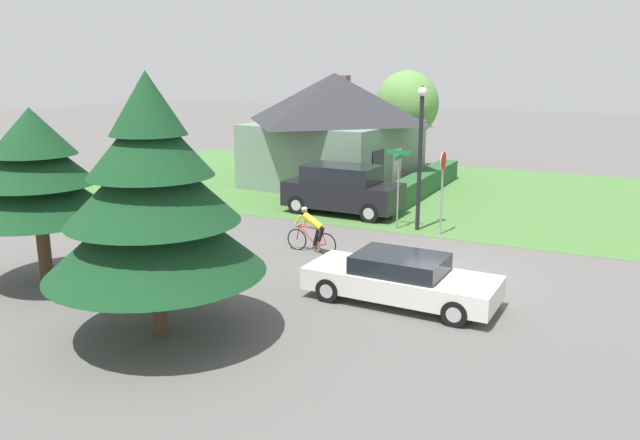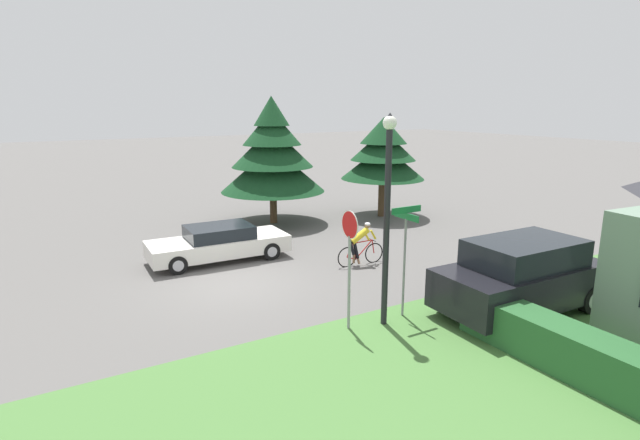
{
  "view_description": "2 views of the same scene",
  "coord_description": "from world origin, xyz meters",
  "px_view_note": "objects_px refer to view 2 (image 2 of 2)",
  "views": [
    {
      "loc": [
        -16.49,
        -4.29,
        5.72
      ],
      "look_at": [
        -0.98,
        3.36,
        1.44
      ],
      "focal_mm": 35.0,
      "sensor_mm": 36.0,
      "label": 1
    },
    {
      "loc": [
        13.54,
        -4.96,
        5.28
      ],
      "look_at": [
        -0.34,
        3.15,
        1.54
      ],
      "focal_mm": 28.0,
      "sensor_mm": 36.0,
      "label": 2
    }
  ],
  "objects_px": {
    "stop_sign": "(350,248)",
    "street_name_sign": "(405,242)",
    "sedan_left_lane": "(219,243)",
    "conifer_tall_far": "(383,153)",
    "cyclist": "(360,244)",
    "parked_suv_right": "(522,277)",
    "conifer_tall_near": "(272,155)",
    "street_lamp": "(387,202)"
  },
  "relations": [
    {
      "from": "street_lamp",
      "to": "street_name_sign",
      "type": "bearing_deg",
      "value": 101.76
    },
    {
      "from": "sedan_left_lane",
      "to": "conifer_tall_far",
      "type": "height_order",
      "value": "conifer_tall_far"
    },
    {
      "from": "stop_sign",
      "to": "street_name_sign",
      "type": "relative_size",
      "value": 1.02
    },
    {
      "from": "cyclist",
      "to": "conifer_tall_far",
      "type": "xyz_separation_m",
      "value": [
        -5.69,
        5.2,
        2.34
      ]
    },
    {
      "from": "conifer_tall_far",
      "to": "stop_sign",
      "type": "bearing_deg",
      "value": -40.69
    },
    {
      "from": "parked_suv_right",
      "to": "conifer_tall_far",
      "type": "xyz_separation_m",
      "value": [
        -11.01,
        3.87,
        2.08
      ]
    },
    {
      "from": "street_lamp",
      "to": "sedan_left_lane",
      "type": "bearing_deg",
      "value": -165.74
    },
    {
      "from": "cyclist",
      "to": "street_lamp",
      "type": "height_order",
      "value": "street_lamp"
    },
    {
      "from": "cyclist",
      "to": "parked_suv_right",
      "type": "relative_size",
      "value": 0.38
    },
    {
      "from": "street_name_sign",
      "to": "street_lamp",
      "type": "bearing_deg",
      "value": -78.24
    },
    {
      "from": "sedan_left_lane",
      "to": "conifer_tall_near",
      "type": "xyz_separation_m",
      "value": [
        -4.17,
        4.03,
        2.47
      ]
    },
    {
      "from": "stop_sign",
      "to": "conifer_tall_far",
      "type": "relative_size",
      "value": 0.62
    },
    {
      "from": "conifer_tall_far",
      "to": "sedan_left_lane",
      "type": "bearing_deg",
      "value": -72.86
    },
    {
      "from": "street_lamp",
      "to": "street_name_sign",
      "type": "distance_m",
      "value": 1.31
    },
    {
      "from": "street_lamp",
      "to": "conifer_tall_far",
      "type": "height_order",
      "value": "street_lamp"
    },
    {
      "from": "cyclist",
      "to": "street_lamp",
      "type": "relative_size",
      "value": 0.35
    },
    {
      "from": "sedan_left_lane",
      "to": "stop_sign",
      "type": "height_order",
      "value": "stop_sign"
    },
    {
      "from": "parked_suv_right",
      "to": "conifer_tall_far",
      "type": "height_order",
      "value": "conifer_tall_far"
    },
    {
      "from": "conifer_tall_far",
      "to": "street_name_sign",
      "type": "bearing_deg",
      "value": -34.5
    },
    {
      "from": "cyclist",
      "to": "street_lamp",
      "type": "xyz_separation_m",
      "value": [
        4.12,
        -2.15,
        2.34
      ]
    },
    {
      "from": "conifer_tall_far",
      "to": "street_lamp",
      "type": "bearing_deg",
      "value": -36.85
    },
    {
      "from": "cyclist",
      "to": "conifer_tall_near",
      "type": "bearing_deg",
      "value": 92.27
    },
    {
      "from": "conifer_tall_far",
      "to": "conifer_tall_near",
      "type": "bearing_deg",
      "value": -104.87
    },
    {
      "from": "parked_suv_right",
      "to": "stop_sign",
      "type": "relative_size",
      "value": 1.59
    },
    {
      "from": "parked_suv_right",
      "to": "stop_sign",
      "type": "bearing_deg",
      "value": 163.45
    },
    {
      "from": "parked_suv_right",
      "to": "conifer_tall_far",
      "type": "distance_m",
      "value": 11.85
    },
    {
      "from": "stop_sign",
      "to": "street_name_sign",
      "type": "height_order",
      "value": "stop_sign"
    },
    {
      "from": "sedan_left_lane",
      "to": "cyclist",
      "type": "height_order",
      "value": "cyclist"
    },
    {
      "from": "sedan_left_lane",
      "to": "parked_suv_right",
      "type": "height_order",
      "value": "parked_suv_right"
    },
    {
      "from": "stop_sign",
      "to": "conifer_tall_near",
      "type": "distance_m",
      "value": 11.44
    },
    {
      "from": "street_lamp",
      "to": "street_name_sign",
      "type": "relative_size",
      "value": 1.79
    },
    {
      "from": "stop_sign",
      "to": "street_name_sign",
      "type": "bearing_deg",
      "value": -91.77
    },
    {
      "from": "cyclist",
      "to": "conifer_tall_near",
      "type": "relative_size",
      "value": 0.31
    },
    {
      "from": "street_name_sign",
      "to": "conifer_tall_far",
      "type": "distance_m",
      "value": 11.78
    },
    {
      "from": "parked_suv_right",
      "to": "conifer_tall_far",
      "type": "relative_size",
      "value": 0.98
    },
    {
      "from": "conifer_tall_near",
      "to": "parked_suv_right",
      "type": "bearing_deg",
      "value": 5.71
    },
    {
      "from": "sedan_left_lane",
      "to": "conifer_tall_near",
      "type": "relative_size",
      "value": 0.85
    },
    {
      "from": "sedan_left_lane",
      "to": "stop_sign",
      "type": "distance_m",
      "value": 6.98
    },
    {
      "from": "street_lamp",
      "to": "conifer_tall_near",
      "type": "distance_m",
      "value": 11.39
    },
    {
      "from": "stop_sign",
      "to": "conifer_tall_far",
      "type": "xyz_separation_m",
      "value": [
        -9.59,
        8.25,
        1.02
      ]
    },
    {
      "from": "parked_suv_right",
      "to": "conifer_tall_near",
      "type": "xyz_separation_m",
      "value": [
        -12.36,
        -1.24,
        2.11
      ]
    },
    {
      "from": "conifer_tall_near",
      "to": "stop_sign",
      "type": "bearing_deg",
      "value": -16.02
    }
  ]
}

